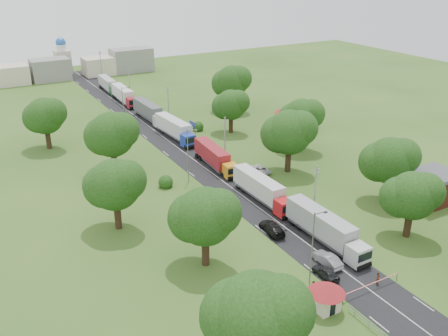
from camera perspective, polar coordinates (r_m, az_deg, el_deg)
ground at (r=81.75m, az=4.02°, el=-4.58°), size 260.00×260.00×0.00m
road at (r=97.40m, az=-2.42°, el=0.18°), size 8.00×200.00×0.04m
boom_barrier at (r=64.26m, az=15.59°, el=-13.06°), size 9.22×0.35×1.18m
guard_booth at (r=60.11m, az=11.60°, el=-13.93°), size 4.40×4.40×3.45m
info_sign at (r=111.10m, az=-3.60°, el=4.74°), size 0.12×3.10×4.10m
pole_1 at (r=77.67m, az=10.36°, el=-2.62°), size 1.60×0.24×9.00m
pole_2 at (r=98.94m, az=0.11°, el=3.48°), size 1.60×0.24×9.00m
pole_3 at (r=122.94m, az=-6.39°, el=7.28°), size 1.60×0.24×9.00m
pole_4 at (r=148.35m, az=-10.77°, el=9.76°), size 1.60×0.24×9.00m
pole_5 at (r=174.55m, az=-13.89°, el=11.47°), size 1.60×0.24×9.00m
lamp_0 at (r=62.33m, az=10.17°, el=-8.57°), size 2.03×0.22×10.00m
lamp_1 at (r=88.97m, az=-4.07°, el=1.72°), size 2.03×0.22×10.00m
lamp_2 at (r=119.99m, az=-11.38°, el=7.00°), size 2.03×0.22×10.00m
tree_2 at (r=75.68m, az=20.67°, el=-2.93°), size 8.00×8.00×10.10m
tree_3 at (r=85.57m, az=18.38°, el=0.86°), size 8.80×8.80×11.07m
tree_4 at (r=93.24m, az=7.43°, el=4.10°), size 9.60×9.60×12.05m
tree_5 at (r=104.70m, az=8.81°, el=5.79°), size 8.80×8.80×11.07m
tree_6 at (r=114.55m, az=0.76°, el=7.24°), size 8.00×8.00×10.10m
tree_7 at (r=131.19m, az=0.87°, el=9.86°), size 9.60×9.60×12.05m
tree_9 at (r=47.28m, az=3.72°, el=-16.41°), size 9.60×9.60×12.05m
tree_10 at (r=64.13m, az=-2.26°, el=-5.50°), size 8.80×8.80×11.07m
tree_11 at (r=74.41m, az=-12.41°, el=-1.82°), size 8.80×8.80×11.07m
tree_12 at (r=93.64m, az=-12.73°, el=3.80°), size 9.60×9.60×12.05m
tree_13 at (r=110.84m, az=-19.81°, el=5.65°), size 8.80×8.80×11.07m
house_brick at (r=89.28m, az=22.58°, el=-2.05°), size 8.60×6.60×5.20m
house_cream at (r=119.38m, az=8.29°, el=6.18°), size 10.08×10.08×5.80m
distant_town at (r=178.34m, az=-15.83°, el=11.12°), size 52.00×8.00×8.00m
church at (r=184.66m, az=-17.97°, el=11.87°), size 5.00×5.00×12.30m
truck_0 at (r=72.68m, az=11.47°, el=-6.74°), size 2.86×15.65×4.34m
truck_1 at (r=83.20m, az=4.32°, el=-2.39°), size 2.69×14.85×4.12m
truck_2 at (r=96.36m, az=-1.11°, el=1.30°), size 3.25×14.55×4.02m
truck_3 at (r=112.20m, az=-5.61°, el=4.48°), size 3.51×15.61×4.31m
truck_4 at (r=125.98m, az=-8.55°, el=6.41°), size 2.99×15.48×4.29m
truck_5 at (r=142.67m, az=-11.37°, el=8.18°), size 2.90×15.33×4.24m
truck_6 at (r=156.37m, az=-13.09°, el=9.27°), size 2.77×14.21×3.93m
car_lane_front at (r=66.22m, az=11.55°, el=-11.63°), size 1.71×4.10×1.39m
car_lane_mid at (r=68.59m, az=11.70°, el=-10.21°), size 1.72×4.77×1.56m
car_lane_rear at (r=74.67m, az=5.52°, el=-6.83°), size 2.75×5.60×1.57m
car_verge_near at (r=94.58m, az=4.08°, el=-0.13°), size 2.42×5.00×1.37m
car_verge_far at (r=109.15m, az=-2.52°, el=3.14°), size 1.68×4.00×1.35m
pedestrian_near at (r=66.45m, az=17.19°, el=-12.01°), size 0.69×0.57×1.63m
pedestrian_booth at (r=63.05m, az=10.20°, el=-13.32°), size 0.96×1.03×1.70m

